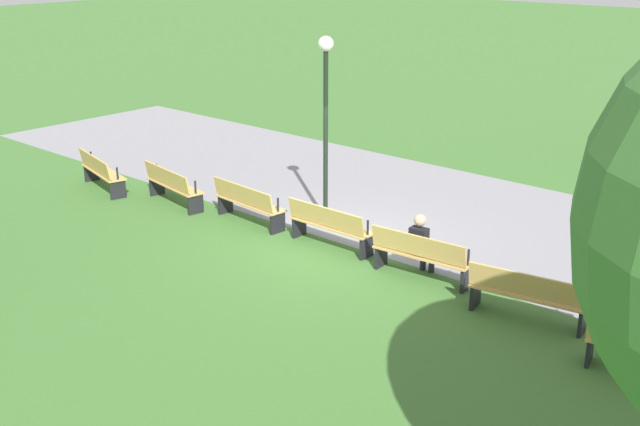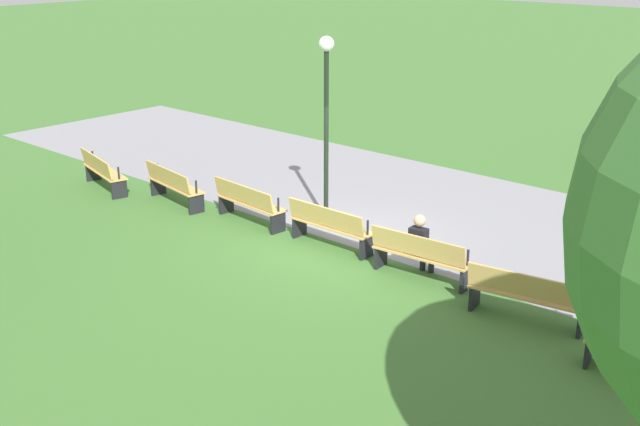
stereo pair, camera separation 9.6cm
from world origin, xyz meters
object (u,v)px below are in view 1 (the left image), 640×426
(bench_1, at_px, (172,185))
(person_seated, at_px, (421,243))
(bench_0, at_px, (101,171))
(bench_5, at_px, (527,294))
(lamp_post, at_px, (326,95))
(bench_4, at_px, (421,255))
(bench_3, at_px, (330,225))
(bench_2, at_px, (248,202))

(bench_1, distance_m, person_seated, 6.58)
(bench_0, bearing_deg, bench_5, 16.00)
(person_seated, height_order, lamp_post, lamp_post)
(person_seated, bearing_deg, lamp_post, 156.52)
(bench_0, height_order, bench_1, same)
(bench_5, xyz_separation_m, lamp_post, (-5.55, 1.51, 2.28))
(bench_0, distance_m, person_seated, 8.79)
(bench_4, relative_size, bench_5, 0.99)
(person_seated, bearing_deg, bench_3, 176.72)
(bench_0, bearing_deg, bench_4, 18.28)
(bench_4, bearing_deg, bench_1, 177.70)
(bench_1, bearing_deg, person_seated, 12.65)
(bench_2, distance_m, bench_4, 4.45)
(person_seated, bearing_deg, bench_5, -14.44)
(bench_0, distance_m, bench_5, 11.07)
(bench_4, height_order, bench_5, same)
(bench_5, bearing_deg, bench_3, 166.29)
(bench_0, distance_m, bench_4, 8.88)
(lamp_post, bearing_deg, bench_3, -46.20)
(bench_2, xyz_separation_m, bench_4, (4.45, 0.00, 0.00))
(bench_1, xyz_separation_m, bench_4, (6.67, 0.26, 0.00))
(lamp_post, bearing_deg, bench_0, -160.51)
(bench_2, distance_m, lamp_post, 2.83)
(bench_4, bearing_deg, person_seated, 120.91)
(bench_2, bearing_deg, bench_1, -168.59)
(bench_5, height_order, person_seated, person_seated)
(person_seated, bearing_deg, bench_2, 177.22)
(bench_3, height_order, bench_4, same)
(bench_1, relative_size, bench_5, 1.00)
(bench_1, distance_m, bench_2, 2.23)
(bench_4, bearing_deg, lamp_post, 154.94)
(bench_0, height_order, bench_4, same)
(bench_2, xyz_separation_m, lamp_post, (1.12, 1.25, 2.28))
(bench_1, height_order, bench_5, same)
(bench_1, relative_size, person_seated, 1.61)
(bench_5, height_order, lamp_post, lamp_post)
(bench_2, relative_size, bench_5, 0.99)
(bench_2, relative_size, lamp_post, 0.48)
(bench_3, distance_m, person_seated, 2.14)
(bench_2, bearing_deg, lamp_post, 52.73)
(bench_1, xyz_separation_m, bench_3, (4.44, 0.35, 0.00))
(bench_2, relative_size, person_seated, 1.59)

